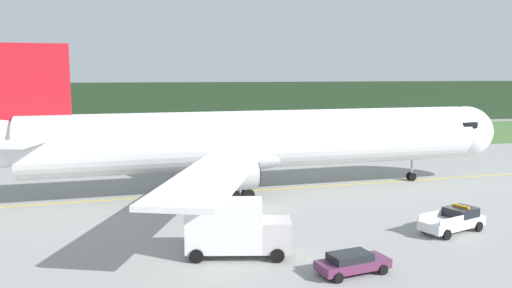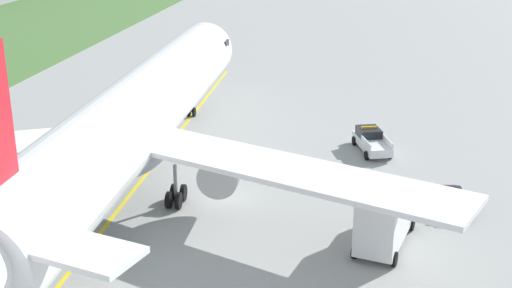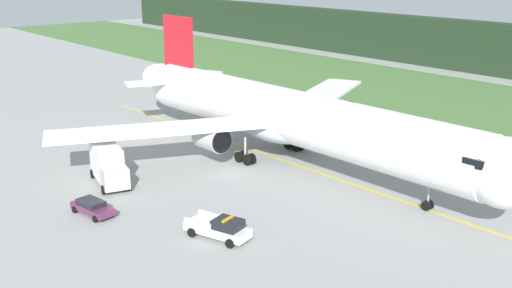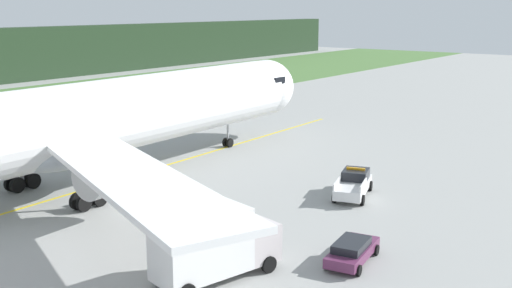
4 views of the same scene
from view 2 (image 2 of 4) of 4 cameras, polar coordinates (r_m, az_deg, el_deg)
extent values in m
plane|color=gray|center=(49.37, -2.63, -4.70)|extent=(320.00, 320.00, 0.00)
cube|color=yellow|center=(52.99, -9.66, -3.22)|extent=(73.25, 2.23, 0.01)
cylinder|color=white|center=(51.21, -9.99, 2.23)|extent=(45.93, 6.99, 5.78)
ellipsoid|color=white|center=(73.71, -4.29, 7.75)|extent=(6.51, 5.95, 5.78)
ellipsoid|color=#B3BCC7|center=(49.65, -10.68, -0.31)|extent=(10.69, 6.35, 3.18)
cube|color=black|center=(72.22, -4.54, 8.32)|extent=(1.94, 5.54, 0.70)
cylinder|color=#AFAFAF|center=(50.64, -19.36, -1.21)|extent=(3.61, 2.80, 2.71)
cylinder|color=black|center=(52.15, -18.47, -0.51)|extent=(0.19, 2.49, 2.49)
cube|color=white|center=(42.26, 3.11, -2.30)|extent=(13.04, 22.46, 0.35)
cylinder|color=#AFAFAF|center=(45.89, -2.84, -2.20)|extent=(3.61, 2.80, 2.71)
cylinder|color=black|center=(47.56, -2.43, -1.40)|extent=(0.19, 2.49, 2.49)
cube|color=white|center=(30.87, -15.68, -8.13)|extent=(4.64, 7.53, 0.28)
cylinder|color=gray|center=(68.28, -5.39, 3.63)|extent=(0.20, 0.20, 2.38)
cylinder|color=black|center=(68.68, -5.57, 2.68)|extent=(0.91, 0.24, 0.90)
cylinder|color=black|center=(68.56, -5.15, 2.66)|extent=(0.91, 0.24, 0.90)
cylinder|color=gray|center=(50.75, -14.93, -2.49)|extent=(0.28, 0.28, 2.38)
cylinder|color=black|center=(51.65, -14.17, -3.45)|extent=(1.21, 0.33, 1.20)
cylinder|color=black|center=(51.92, -14.88, -3.40)|extent=(1.21, 0.33, 1.20)
cylinder|color=black|center=(50.47, -14.75, -4.06)|extent=(1.21, 0.33, 1.20)
cylinder|color=black|center=(50.74, -15.48, -4.00)|extent=(1.21, 0.33, 1.20)
cylinder|color=gray|center=(48.38, -6.68, -3.03)|extent=(0.28, 0.28, 2.38)
cylinder|color=black|center=(49.55, -6.82, -3.97)|extent=(1.21, 0.33, 1.20)
cylinder|color=black|center=(49.38, -6.03, -4.02)|extent=(1.21, 0.33, 1.20)
cylinder|color=black|center=(48.32, -7.24, -4.62)|extent=(1.21, 0.33, 1.20)
cylinder|color=black|center=(48.14, -6.43, -4.68)|extent=(1.21, 0.33, 1.20)
cube|color=silver|center=(59.35, 9.57, 0.05)|extent=(5.81, 3.55, 0.70)
cube|color=black|center=(60.01, 9.33, 0.99)|extent=(2.64, 2.39, 0.70)
cube|color=silver|center=(57.70, 9.10, 0.11)|extent=(2.53, 0.90, 0.45)
cube|color=silver|center=(58.27, 10.86, 0.20)|extent=(2.53, 0.90, 0.45)
cube|color=orange|center=(59.88, 9.35, 1.38)|extent=(0.61, 1.37, 0.16)
cylinder|color=black|center=(60.85, 8.13, 0.27)|extent=(0.80, 0.46, 0.76)
cylinder|color=black|center=(61.43, 9.93, 0.36)|extent=(0.80, 0.46, 0.76)
cylinder|color=black|center=(57.50, 9.15, -0.94)|extent=(0.80, 0.46, 0.76)
cylinder|color=black|center=(58.12, 11.03, -0.84)|extent=(0.80, 0.46, 0.76)
cube|color=beige|center=(45.84, 11.41, -5.08)|extent=(2.42, 2.78, 2.00)
cube|color=silver|center=(42.55, 10.47, -6.07)|extent=(5.33, 3.49, 3.29)
cylinder|color=#99999E|center=(44.17, 10.63, -7.59)|extent=(0.77, 0.28, 1.04)
cylinder|color=#99999E|center=(42.46, 10.01, -8.71)|extent=(0.77, 0.28, 1.04)
cylinder|color=black|center=(46.48, 9.88, -5.98)|extent=(0.94, 0.47, 0.90)
cylinder|color=black|center=(46.07, 12.79, -6.44)|extent=(0.94, 0.47, 0.90)
cylinder|color=black|center=(42.03, 8.17, -8.78)|extent=(0.94, 0.47, 0.90)
cylinder|color=black|center=(41.58, 11.39, -9.32)|extent=(0.94, 0.47, 0.90)
cube|color=#592748|center=(49.76, 15.93, -4.55)|extent=(4.66, 2.40, 0.55)
cube|color=black|center=(49.37, 16.05, -4.13)|extent=(2.70, 1.89, 0.45)
cylinder|color=black|center=(51.03, 14.51, -4.14)|extent=(0.62, 0.27, 0.60)
cylinder|color=black|center=(51.48, 16.43, -4.11)|extent=(0.62, 0.27, 0.60)
cylinder|color=black|center=(48.28, 15.34, -5.62)|extent=(0.62, 0.27, 0.60)
cylinder|color=black|center=(48.75, 17.36, -5.57)|extent=(0.62, 0.27, 0.60)
camera|label=1|loc=(47.11, 54.44, 1.02)|focal=36.51mm
camera|label=3|loc=(96.23, 27.25, 18.19)|focal=42.91mm
camera|label=4|loc=(27.41, 58.11, -3.90)|focal=43.55mm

